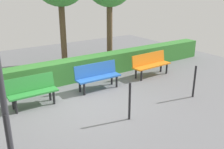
% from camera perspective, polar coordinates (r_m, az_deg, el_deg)
% --- Properties ---
extents(ground_plane, '(16.00, 16.00, 0.00)m').
position_cam_1_polar(ground_plane, '(7.52, -6.58, -6.21)').
color(ground_plane, slate).
extents(bench_orange, '(1.66, 0.52, 0.86)m').
position_cam_1_polar(bench_orange, '(9.63, 8.76, 2.53)').
color(bench_orange, orange).
rests_on(bench_orange, ground_plane).
extents(bench_blue, '(1.53, 0.47, 0.86)m').
position_cam_1_polar(bench_blue, '(8.25, -3.33, -0.13)').
color(bench_blue, blue).
rests_on(bench_blue, ground_plane).
extents(bench_green, '(1.36, 0.47, 0.86)m').
position_cam_1_polar(bench_green, '(7.41, -17.68, -3.39)').
color(bench_green, '#2D8C38').
rests_on(bench_green, ground_plane).
extents(hedge_row, '(11.89, 0.60, 0.79)m').
position_cam_1_polar(hedge_row, '(9.30, -6.52, 1.47)').
color(hedge_row, '#387F33').
rests_on(hedge_row, ground_plane).
extents(railing_post_near, '(0.06, 0.06, 1.00)m').
position_cam_1_polar(railing_post_near, '(8.02, 18.19, -1.56)').
color(railing_post_near, black).
rests_on(railing_post_near, ground_plane).
extents(railing_post_mid, '(0.06, 0.06, 1.00)m').
position_cam_1_polar(railing_post_mid, '(6.35, 4.02, -6.11)').
color(railing_post_mid, black).
rests_on(railing_post_mid, ground_plane).
extents(railing_post_far, '(0.06, 0.06, 1.00)m').
position_cam_1_polar(railing_post_far, '(5.29, -22.50, -13.26)').
color(railing_post_far, black).
rests_on(railing_post_far, ground_plane).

